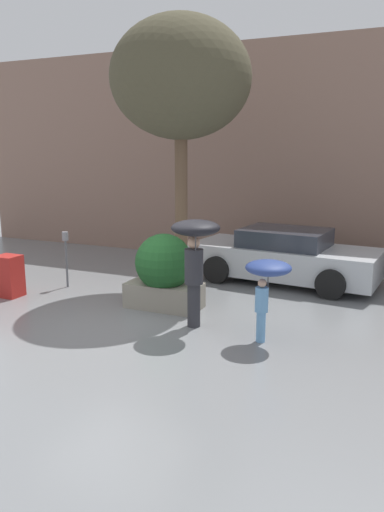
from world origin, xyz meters
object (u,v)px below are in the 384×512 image
object	(u,v)px
planter_box	(164,271)
person_child	(267,276)
street_tree	(181,80)
newspaper_box	(9,276)
parking_meter	(66,248)
person_adult	(195,248)
parked_car_near	(284,257)

from	to	relation	value
planter_box	person_child	xyz separation A→B (m)	(2.36, -0.95, 0.37)
street_tree	newspaper_box	bearing A→B (deg)	-147.08
planter_box	parking_meter	size ratio (longest dim) A/B	1.16
street_tree	person_child	bearing A→B (deg)	-41.76
planter_box	person_adult	size ratio (longest dim) A/B	0.77
person_adult	parked_car_near	world-z (taller)	person_adult
person_child	parked_car_near	world-z (taller)	person_child
parked_car_near	parking_meter	size ratio (longest dim) A/B	3.49
planter_box	parked_car_near	world-z (taller)	planter_box
parked_car_near	newspaper_box	xyz separation A→B (m)	(-5.13, -3.64, -0.16)
person_adult	parking_meter	distance (m)	4.04
planter_box	parked_car_near	bearing A→B (deg)	60.23
street_tree	parking_meter	bearing A→B (deg)	-159.55
person_child	street_tree	world-z (taller)	street_tree
parked_car_near	street_tree	size ratio (longest dim) A/B	0.77
street_tree	newspaper_box	xyz separation A→B (m)	(-3.15, -2.04, -4.10)
person_adult	newspaper_box	world-z (taller)	person_adult
street_tree	parking_meter	distance (m)	4.49
person_child	parking_meter	size ratio (longest dim) A/B	1.06
parking_meter	newspaper_box	distance (m)	1.38
parked_car_near	parking_meter	bearing A→B (deg)	124.91
person_adult	street_tree	xyz separation A→B (m)	(-1.30, 2.23, 3.10)
planter_box	parked_car_near	xyz separation A→B (m)	(1.71, 2.98, -0.13)
person_adult	street_tree	distance (m)	4.03
parked_car_near	newspaper_box	bearing A→B (deg)	130.78
person_child	planter_box	bearing A→B (deg)	124.50
parked_car_near	person_child	bearing A→B (deg)	-165.17
person_child	parking_meter	world-z (taller)	person_child
person_child	street_tree	bearing A→B (deg)	104.73
person_adult	person_child	xyz separation A→B (m)	(1.32, -0.11, -0.34)
person_child	newspaper_box	xyz separation A→B (m)	(-5.78, 0.30, -0.67)
newspaper_box	person_adult	bearing A→B (deg)	-2.43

